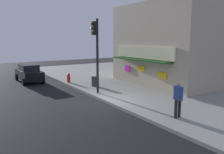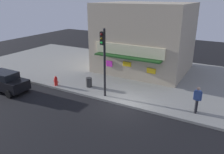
% 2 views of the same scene
% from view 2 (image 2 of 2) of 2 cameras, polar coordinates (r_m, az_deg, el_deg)
% --- Properties ---
extents(ground_plane, '(60.90, 60.90, 0.00)m').
position_cam_2_polar(ground_plane, '(16.86, 2.75, -7.40)').
color(ground_plane, black).
extents(sidewalk, '(40.60, 13.88, 0.18)m').
position_cam_2_polar(sidewalk, '(22.75, 10.63, -0.06)').
color(sidewalk, gray).
rests_on(sidewalk, ground_plane).
extents(corner_building, '(9.01, 8.41, 6.91)m').
position_cam_2_polar(corner_building, '(24.13, 8.22, 9.93)').
color(corner_building, tan).
rests_on(corner_building, sidewalk).
extents(traffic_light, '(0.32, 0.58, 5.33)m').
position_cam_2_polar(traffic_light, '(16.90, -2.09, 5.70)').
color(traffic_light, black).
rests_on(traffic_light, sidewalk).
extents(fire_hydrant, '(0.53, 0.29, 0.86)m').
position_cam_2_polar(fire_hydrant, '(20.60, -14.02, -0.98)').
color(fire_hydrant, red).
rests_on(fire_hydrant, sidewalk).
extents(trash_can, '(0.52, 0.52, 0.82)m').
position_cam_2_polar(trash_can, '(19.81, -5.86, -1.33)').
color(trash_can, '#2D2D2D').
rests_on(trash_can, sidewalk).
extents(pedestrian, '(0.56, 0.42, 1.87)m').
position_cam_2_polar(pedestrian, '(16.23, 20.79, -5.15)').
color(pedestrian, black).
rests_on(pedestrian, sidewalk).
extents(parked_car_black, '(4.43, 2.00, 1.71)m').
position_cam_2_polar(parked_car_black, '(21.27, -25.62, -0.94)').
color(parked_car_black, black).
rests_on(parked_car_black, ground_plane).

